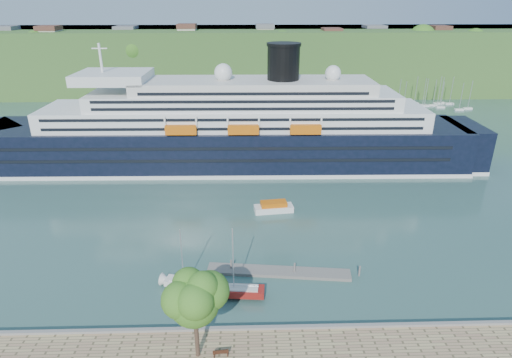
{
  "coord_description": "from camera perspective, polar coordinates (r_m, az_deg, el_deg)",
  "views": [
    {
      "loc": [
        1.34,
        -37.97,
        35.52
      ],
      "look_at": [
        3.31,
        30.0,
        6.57
      ],
      "focal_mm": 30.0,
      "sensor_mm": 36.0,
      "label": 1
    }
  ],
  "objects": [
    {
      "name": "sailboat_red",
      "position": [
        54.15,
        -2.5,
        -11.5
      ],
      "size": [
        7.61,
        2.72,
        9.63
      ],
      "primitive_type": null,
      "rotation": [
        0.0,
        0.0,
        -0.09
      ],
      "color": "maroon",
      "rests_on": "ground"
    },
    {
      "name": "far_hillside",
      "position": [
        184.48,
        -2.14,
        15.72
      ],
      "size": [
        400.0,
        50.0,
        24.0
      ],
      "primitive_type": "cube",
      "color": "#335D25",
      "rests_on": "ground"
    },
    {
      "name": "sailboat_white_near",
      "position": [
        56.56,
        -9.37,
        -10.83
      ],
      "size": [
        6.86,
        3.63,
        8.54
      ],
      "primitive_type": null,
      "rotation": [
        0.0,
        0.0,
        -0.29
      ],
      "color": "silver",
      "rests_on": "ground"
    },
    {
      "name": "ground",
      "position": [
        52.01,
        -2.86,
        -20.04
      ],
      "size": [
        400.0,
        400.0,
        0.0
      ],
      "primitive_type": "plane",
      "color": "#2E524A",
      "rests_on": "ground"
    },
    {
      "name": "tender_launch",
      "position": [
        76.82,
        2.37,
        -3.69
      ],
      "size": [
        7.26,
        3.25,
        1.94
      ],
      "primitive_type": null,
      "rotation": [
        0.0,
        0.0,
        0.12
      ],
      "color": "#CF5E0C",
      "rests_on": "ground"
    },
    {
      "name": "cruise_ship",
      "position": [
        94.49,
        -4.25,
        9.53
      ],
      "size": [
        120.58,
        19.23,
        27.02
      ],
      "primitive_type": null,
      "rotation": [
        0.0,
        0.0,
        -0.01
      ],
      "color": "black",
      "rests_on": "ground"
    },
    {
      "name": "promenade_tree",
      "position": [
        45.03,
        -8.13,
        -17.18
      ],
      "size": [
        6.76,
        6.76,
        11.19
      ],
      "primitive_type": null,
      "color": "#35661A",
      "rests_on": "promenade"
    },
    {
      "name": "quay_coping",
      "position": [
        51.08,
        -2.89,
        -19.26
      ],
      "size": [
        220.0,
        0.5,
        0.3
      ],
      "primitive_type": "cube",
      "color": "slate",
      "rests_on": "promenade"
    },
    {
      "name": "park_bench",
      "position": [
        48.11,
        -4.74,
        -21.96
      ],
      "size": [
        1.76,
        0.87,
        1.09
      ],
      "primitive_type": null,
      "rotation": [
        0.0,
        0.0,
        0.11
      ],
      "color": "#422113",
      "rests_on": "promenade"
    },
    {
      "name": "floating_pontoon",
      "position": [
        61.12,
        3.02,
        -12.25
      ],
      "size": [
        20.1,
        4.67,
        0.44
      ],
      "primitive_type": null,
      "rotation": [
        0.0,
        0.0,
        -0.11
      ],
      "color": "gray",
      "rests_on": "ground"
    }
  ]
}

